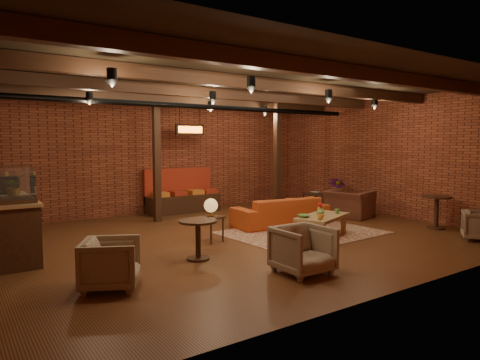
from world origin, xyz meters
TOP-DOWN VIEW (x-y plane):
  - floor at (0.00, 0.00)m, footprint 10.00×10.00m
  - ceiling at (0.00, 0.00)m, footprint 10.00×8.00m
  - wall_back at (0.00, 4.00)m, footprint 10.00×0.02m
  - wall_front at (0.00, -4.00)m, footprint 10.00×0.02m
  - wall_right at (5.00, 0.00)m, footprint 0.02×8.00m
  - ceiling_beams at (0.00, 0.00)m, footprint 9.80×6.40m
  - ceiling_pipe at (0.00, 1.60)m, footprint 9.60×0.12m
  - post_left at (-0.60, 2.60)m, footprint 0.16×0.16m
  - post_right at (2.80, 2.00)m, footprint 0.16×0.16m
  - service_counter at (-4.10, 1.00)m, footprint 0.80×2.50m
  - plant_counter at (-4.00, 1.20)m, footprint 0.35×0.39m
  - banquette at (0.60, 3.55)m, footprint 2.10×0.70m
  - service_sign at (0.60, 3.10)m, footprint 0.86×0.06m
  - ceiling_spotlights at (0.00, 0.00)m, footprint 6.40×4.40m
  - rug at (1.50, -0.48)m, footprint 3.38×2.66m
  - sofa at (1.64, 0.45)m, footprint 2.41×1.12m
  - coffee_table at (1.50, -1.07)m, footprint 1.53×1.13m
  - side_table_lamp at (-0.60, -0.07)m, footprint 0.51×0.51m
  - round_table_left at (-1.46, -1.10)m, footprint 0.66×0.66m
  - armchair_a at (-3.14, -1.70)m, footprint 0.95×0.97m
  - armchair_b at (-0.51, -2.68)m, footprint 0.79×0.74m
  - armchair_right at (3.84, 0.25)m, footprint 0.97×1.26m
  - side_table_book at (3.64, 1.41)m, footprint 0.67×0.67m
  - round_table_right at (4.38, -1.89)m, footprint 0.65×0.65m
  - plant_tall at (4.40, 1.23)m, footprint 2.02×2.02m

SIDE VIEW (x-z plane):
  - floor at x=0.00m, z-range 0.00..0.00m
  - rug at x=1.50m, z-range 0.00..0.01m
  - sofa at x=1.64m, z-range 0.00..0.68m
  - armchair_a at x=-3.14m, z-range 0.00..0.76m
  - armchair_b at x=-0.51m, z-range 0.00..0.80m
  - coffee_table at x=1.50m, z-range 0.06..0.78m
  - round_table_left at x=-1.46m, z-range 0.12..0.80m
  - armchair_right at x=3.84m, z-range 0.00..0.98m
  - banquette at x=0.60m, z-range 0.00..1.00m
  - round_table_right at x=4.38m, z-range 0.13..0.89m
  - side_table_book at x=3.64m, z-range 0.23..0.83m
  - side_table_lamp at x=-0.60m, z-range 0.23..1.11m
  - service_counter at x=-4.10m, z-range 0.00..1.60m
  - plant_counter at x=-4.00m, z-range 1.07..1.37m
  - plant_tall at x=4.40m, z-range 0.00..2.86m
  - wall_back at x=0.00m, z-range 0.00..3.20m
  - wall_front at x=0.00m, z-range 0.00..3.20m
  - wall_right at x=5.00m, z-range 0.00..3.20m
  - post_left at x=-0.60m, z-range 0.00..3.20m
  - post_right at x=2.80m, z-range 0.00..3.20m
  - service_sign at x=0.60m, z-range 2.20..2.50m
  - ceiling_pipe at x=0.00m, z-range 2.79..2.91m
  - ceiling_spotlights at x=0.00m, z-range 2.72..3.00m
  - ceiling_beams at x=0.00m, z-range 2.97..3.19m
  - ceiling at x=0.00m, z-range 3.19..3.21m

